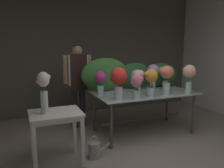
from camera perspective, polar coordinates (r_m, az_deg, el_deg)
ground_plane at (r=4.59m, az=1.70°, el=-11.59°), size 7.32×7.32×0.00m
wall_back at (r=5.79m, az=-4.91°, el=8.02°), size 5.63×0.12×2.98m
display_table_glass at (r=4.38m, az=7.83°, el=-3.41°), size 1.86×1.02×0.79m
side_table_white at (r=3.31m, az=-13.71°, el=-8.59°), size 0.70×0.55×0.76m
florist at (r=4.61m, az=-8.46°, el=1.62°), size 0.57×0.24×1.66m
foliage_backdrop at (r=4.61m, az=4.58°, el=2.25°), size 2.11×0.26×0.63m
vase_sunset_snapdragons at (r=3.98m, az=9.59°, el=1.21°), size 0.25×0.22×0.48m
vase_blush_tulips at (r=4.20m, az=6.41°, el=1.60°), size 0.24×0.23×0.44m
vase_ivory_stock at (r=4.73m, az=13.05°, el=1.73°), size 0.20×0.19×0.38m
vase_magenta_dahlias at (r=4.07m, az=-2.91°, el=0.75°), size 0.19×0.19×0.42m
vase_scarlet_anemones at (r=3.68m, az=1.60°, el=1.07°), size 0.27×0.26×0.52m
vase_lilac_roses at (r=4.63m, az=10.07°, el=2.65°), size 0.25×0.22×0.49m
vase_peach_peonies at (r=4.35m, az=18.52°, el=2.07°), size 0.24×0.23×0.53m
vase_rosy_lilies at (r=3.79m, az=6.07°, el=0.08°), size 0.21×0.18×0.42m
vase_coral_freesia at (r=4.20m, az=13.24°, el=1.82°), size 0.28×0.24×0.51m
vase_white_roses_tall at (r=3.19m, az=-16.51°, el=-1.34°), size 0.19×0.17×0.57m
watering_can at (r=3.58m, az=-4.38°, el=-15.87°), size 0.35×0.18×0.34m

